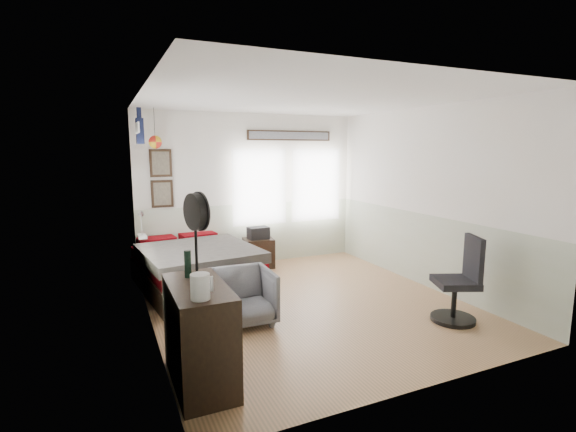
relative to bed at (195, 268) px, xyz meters
name	(u,v)px	position (x,y,z in m)	size (l,w,h in m)	color
ground_plane	(307,303)	(1.26, -1.21, -0.33)	(4.00, 4.50, 0.01)	#987049
room_shell	(296,184)	(1.18, -1.03, 1.28)	(4.02, 4.52, 2.71)	white
wall_decor	(191,147)	(0.15, 0.74, 1.77)	(3.55, 1.32, 1.44)	black
bed	(195,268)	(0.00, 0.00, 0.00)	(1.70, 2.25, 0.67)	#302113
dresser	(199,334)	(-0.48, -2.56, 0.12)	(0.48, 1.00, 0.90)	#302113
armchair	(243,297)	(0.27, -1.48, 0.00)	(0.70, 0.72, 0.65)	#515259
nightstand	(259,253)	(1.27, 0.73, -0.07)	(0.51, 0.41, 0.51)	#302113
task_chair	(460,287)	(2.67, -2.49, 0.10)	(0.61, 0.61, 1.05)	black
kettle	(200,287)	(-0.53, -2.90, 0.67)	(0.18, 0.15, 0.20)	silver
bottle	(188,264)	(-0.51, -2.29, 0.70)	(0.06, 0.06, 0.25)	black
stand_fan	(196,213)	(-0.48, -2.58, 1.21)	(0.17, 0.33, 0.82)	black
black_bag	(258,233)	(1.27, 0.73, 0.29)	(0.36, 0.23, 0.21)	black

